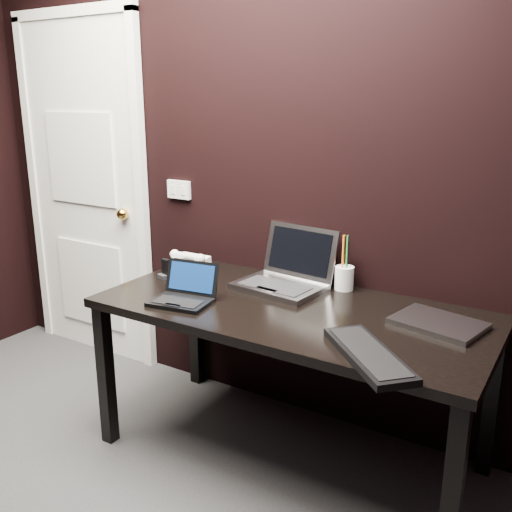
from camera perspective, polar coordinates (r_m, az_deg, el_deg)
The scene contains 11 objects.
wall_back at distance 2.83m, azimuth 2.21°, elevation 9.22°, with size 4.00×4.00×0.00m, color black.
door at distance 3.70m, azimuth -16.64°, elevation 6.15°, with size 0.99×0.10×2.14m.
wall_switch at distance 3.20m, azimuth -7.72°, elevation 6.59°, with size 0.15×0.02×0.10m.
desk at distance 2.51m, azimuth 3.53°, elevation -6.76°, with size 1.70×0.80×0.74m.
netbook at distance 2.55m, azimuth -7.25°, elevation -3.87°, with size 0.29×0.27×0.16m.
silver_laptop at distance 2.72m, azimuth 2.91°, elevation -2.08°, with size 0.43×0.40×0.27m.
ext_keyboard at distance 2.05m, azimuth 11.18°, elevation -9.64°, with size 0.44×0.43×0.03m.
closed_laptop at distance 2.39m, azimuth 17.77°, elevation -6.43°, with size 0.38×0.31×0.02m.
desk_phone at distance 3.00m, azimuth -6.76°, elevation -0.65°, with size 0.22×0.17×0.11m.
mobile_phone at distance 2.89m, azimuth -9.08°, elevation -1.49°, with size 0.07×0.06×0.10m.
pen_cup at distance 2.71m, azimuth 8.82°, elevation -2.08°, with size 0.10×0.10×0.26m.
Camera 1 is at (1.38, -0.65, 1.63)m, focal length 40.00 mm.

